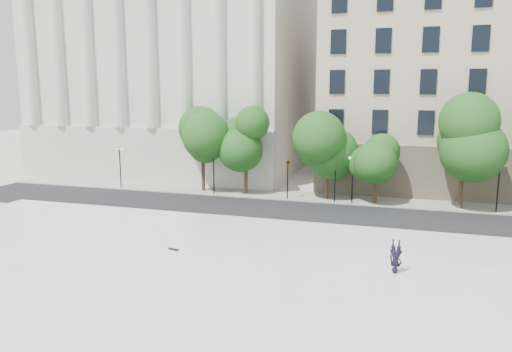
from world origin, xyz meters
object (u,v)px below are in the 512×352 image
object	(u,v)px
traffic_light_west	(288,161)
person_lying	(395,268)
traffic_light_east	(336,162)
skateboard	(173,249)

from	to	relation	value
traffic_light_west	person_lying	distance (m)	19.93
traffic_light_east	person_lying	world-z (taller)	traffic_light_east
traffic_light_east	person_lying	distance (m)	18.18
skateboard	traffic_light_east	bearing A→B (deg)	83.27
traffic_light_west	traffic_light_east	xyz separation A→B (m)	(4.31, 0.00, 0.02)
traffic_light_east	person_lying	xyz separation A→B (m)	(5.61, -17.03, -3.00)
traffic_light_west	traffic_light_east	world-z (taller)	traffic_light_east
traffic_light_east	person_lying	bearing A→B (deg)	-71.78
traffic_light_east	skateboard	size ratio (longest dim) A/B	5.72
traffic_light_east	skateboard	distance (m)	18.85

